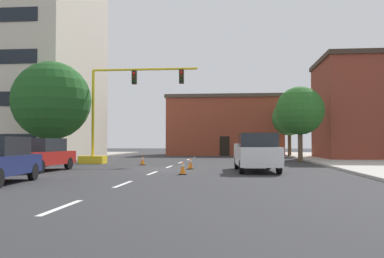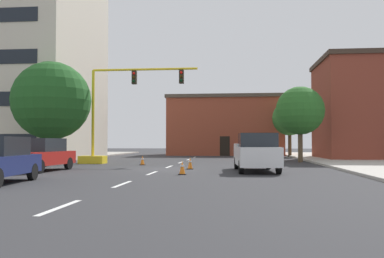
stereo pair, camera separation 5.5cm
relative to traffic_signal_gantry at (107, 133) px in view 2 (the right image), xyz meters
The scene contains 21 objects.
ground_plane 8.04m from the traffic_signal_gantry, 49.12° to the right, with size 160.00×160.00×0.00m, color #2D2D30.
sidewalk_left 8.26m from the traffic_signal_gantry, 164.33° to the left, with size 6.00×56.00×0.14m, color #9E998E.
sidewalk_right 18.06m from the traffic_signal_gantry, ahead, with size 6.00×56.00×0.14m, color #B2ADA3.
lane_stripe_seg_0 20.60m from the traffic_signal_gantry, 75.70° to the right, with size 0.16×2.40×0.01m, color silver.
lane_stripe_seg_1 15.37m from the traffic_signal_gantry, 70.57° to the right, with size 0.16×2.40×0.01m, color silver.
lane_stripe_seg_2 10.42m from the traffic_signal_gantry, 60.23° to the right, with size 0.16×2.40×0.01m, color silver.
lane_stripe_seg_3 6.45m from the traffic_signal_gantry, 33.47° to the right, with size 0.16×2.40×0.01m, color silver.
lane_stripe_seg_4 5.92m from the traffic_signal_gantry, 23.08° to the left, with size 0.16×2.40×0.01m, color silver.
lane_stripe_seg_5 9.44m from the traffic_signal_gantry, 56.54° to the left, with size 0.16×2.40×0.01m, color silver.
lane_stripe_seg_6 14.27m from the traffic_signal_gantry, 68.97° to the left, with size 0.16×2.40×0.01m, color silver.
building_tall_left 16.88m from the traffic_signal_gantry, 149.50° to the left, with size 16.36×13.39×22.78m.
building_brick_center 23.40m from the traffic_signal_gantry, 69.94° to the left, with size 13.67×8.53×7.02m.
traffic_signal_gantry is the anchor object (origin of this frame).
tree_left_near 4.40m from the traffic_signal_gantry, 154.15° to the right, with size 5.38×5.38×7.09m.
tree_right_mid 14.68m from the traffic_signal_gantry, 13.93° to the left, with size 3.71×3.71×5.82m.
tree_right_far 21.64m from the traffic_signal_gantry, 46.33° to the left, with size 3.64×3.64×5.88m.
pickup_truck_white 12.53m from the traffic_signal_gantry, 34.79° to the right, with size 2.32×5.51×1.99m.
sedan_red_near_left 8.21m from the traffic_signal_gantry, 97.79° to the right, with size 2.18×4.62×1.74m.
traffic_cone_roadside_a 3.86m from the traffic_signal_gantry, 28.43° to the right, with size 0.36×0.36×0.64m.
traffic_cone_roadside_b 8.92m from the traffic_signal_gantry, 40.65° to the right, with size 0.36×0.36×0.69m.
traffic_cone_roadside_c 11.90m from the traffic_signal_gantry, 55.40° to the right, with size 0.36×0.36×0.66m.
Camera 2 is at (4.10, -23.54, 1.53)m, focal length 39.29 mm.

